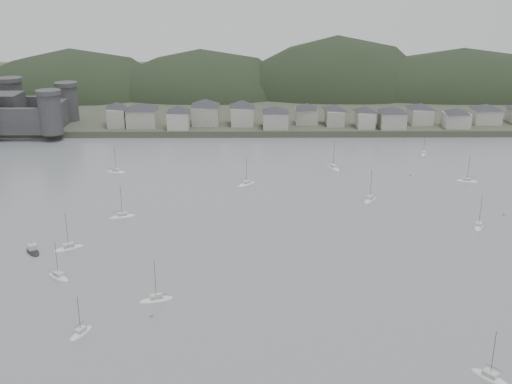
{
  "coord_description": "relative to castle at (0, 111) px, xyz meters",
  "views": [
    {
      "loc": [
        -1.38,
        -113.62,
        70.7
      ],
      "look_at": [
        0.0,
        75.0,
        6.0
      ],
      "focal_mm": 44.14,
      "sensor_mm": 36.0,
      "label": 1
    }
  ],
  "objects": [
    {
      "name": "motor_launch_far",
      "position": [
        59.23,
        -137.12,
        -10.67
      ],
      "size": [
        6.5,
        7.88,
        3.83
      ],
      "rotation": [
        0.0,
        0.0,
        3.73
      ],
      "color": "black",
      "rests_on": "ground"
    },
    {
      "name": "waterfront_town",
      "position": [
        170.59,
        3.54,
        -2.3
      ],
      "size": [
        451.48,
        28.46,
        12.92
      ],
      "color": "gray",
      "rests_on": "far_shore_land"
    },
    {
      "name": "moored_fleet",
      "position": [
        107.51,
        -111.88,
        -10.79
      ],
      "size": [
        265.69,
        167.55,
        12.16
      ],
      "color": "silver",
      "rests_on": "ground"
    },
    {
      "name": "ground",
      "position": [
        120.0,
        -179.8,
        -10.96
      ],
      "size": [
        900.0,
        900.0,
        0.0
      ],
      "primitive_type": "plane",
      "color": "slate",
      "rests_on": "ground"
    },
    {
      "name": "sailboat_lead",
      "position": [
        96.58,
        -164.37,
        -10.79
      ],
      "size": [
        8.36,
        4.77,
        10.89
      ],
      "rotation": [
        0.0,
        0.0,
        5.01
      ],
      "color": "silver",
      "rests_on": "ground"
    },
    {
      "name": "castle",
      "position": [
        0.0,
        0.0,
        0.0
      ],
      "size": [
        66.0,
        43.0,
        20.0
      ],
      "color": "#373739",
      "rests_on": "far_shore_land"
    },
    {
      "name": "mooring_buoys",
      "position": [
        136.8,
        -138.82,
        -10.81
      ],
      "size": [
        151.74,
        130.99,
        0.7
      ],
      "color": "#BB6F3E",
      "rests_on": "ground"
    },
    {
      "name": "forested_ridge",
      "position": [
        124.83,
        89.6,
        -22.25
      ],
      "size": [
        851.55,
        103.94,
        102.57
      ],
      "color": "black",
      "rests_on": "ground"
    },
    {
      "name": "far_shore_land",
      "position": [
        120.0,
        115.2,
        -9.46
      ],
      "size": [
        900.0,
        250.0,
        3.0
      ],
      "primitive_type": "cube",
      "color": "#383D2D",
      "rests_on": "ground"
    }
  ]
}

